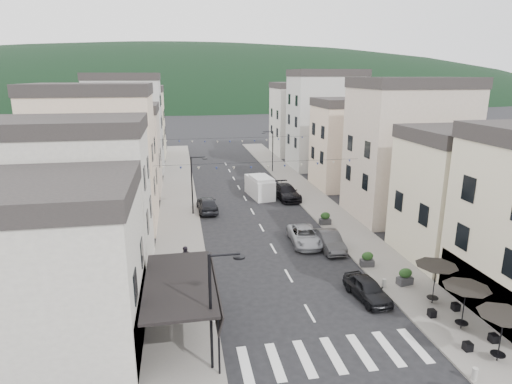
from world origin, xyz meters
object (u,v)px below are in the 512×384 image
parked_car_a (367,289)px  delivery_van (260,186)px  pedestrian_a (182,269)px  parked_car_c (305,236)px  parked_car_b (330,241)px  parked_car_e (207,204)px  parked_car_d (286,192)px  pedestrian_b (186,258)px

parked_car_a → delivery_van: 24.47m
parked_car_a → pedestrian_a: 12.20m
parked_car_a → delivery_van: size_ratio=0.73×
parked_car_a → delivery_van: (-2.26, 24.35, 0.55)m
parked_car_c → delivery_van: (-0.99, 14.85, 0.54)m
parked_car_a → parked_car_c: parked_car_c is taller
parked_car_b → pedestrian_a: pedestrian_a is taller
parked_car_b → parked_car_c: parked_car_b is taller
parked_car_b → pedestrian_a: bearing=-160.9°
parked_car_c → pedestrian_a: size_ratio=2.66×
parked_car_e → delivery_van: size_ratio=0.88×
parked_car_d → delivery_van: bearing=148.4°
parked_car_e → parked_car_c: bearing=123.1°
parked_car_b → parked_car_d: (0.14, 14.91, 0.08)m
pedestrian_b → parked_car_a: bearing=-8.5°
parked_car_e → pedestrian_a: 15.81m
parked_car_a → parked_car_d: (0.53, 22.94, 0.13)m
parked_car_c → pedestrian_b: size_ratio=2.85×
parked_car_b → parked_car_e: size_ratio=0.92×
parked_car_e → parked_car_a: bearing=110.9°
parked_car_e → parked_car_d: bearing=-163.6°
parked_car_c → pedestrian_b: pedestrian_b is taller
parked_car_b → delivery_van: 16.55m
pedestrian_a → parked_car_d: bearing=53.8°
parked_car_b → pedestrian_b: pedestrian_b is taller
parked_car_e → delivery_van: 7.92m
parked_car_b → delivery_van: size_ratio=0.81×
parked_car_b → pedestrian_a: 12.47m
parked_car_d → parked_car_a: bearing=-96.0°
parked_car_c → parked_car_d: parked_car_d is taller
delivery_van → pedestrian_b: size_ratio=3.13×
parked_car_a → pedestrian_b: (-11.13, 6.04, 0.31)m
parked_car_b → pedestrian_b: bearing=-169.1°
parked_car_a → parked_car_e: (-8.67, 19.72, 0.13)m
parked_car_e → pedestrian_a: size_ratio=2.56×
parked_car_c → pedestrian_a: (-10.19, -5.34, 0.37)m
parked_car_b → delivery_van: (-2.65, 16.33, 0.50)m
delivery_van → pedestrian_a: delivery_van is taller
parked_car_b → parked_car_e: (-9.06, 11.69, 0.09)m
parked_car_c → parked_car_b: bearing=-38.3°
parked_car_c → parked_car_d: bearing=85.7°
parked_car_a → parked_car_c: (-1.27, 9.50, 0.01)m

